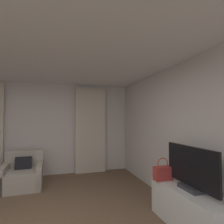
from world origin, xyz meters
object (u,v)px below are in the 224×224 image
armchair (23,176)px  handbag_primary (163,173)px  tv_flatscreen (191,169)px  tv_console (190,209)px

armchair → handbag_primary: 3.20m
tv_flatscreen → handbag_primary: size_ratio=2.70×
armchair → tv_console: (2.57, -2.50, 0.02)m
tv_console → handbag_primary: (-0.14, 0.46, 0.40)m
tv_console → handbag_primary: 0.63m
handbag_primary → tv_console: bearing=-72.7°
tv_flatscreen → handbag_primary: 0.54m
armchair → tv_console: armchair is taller
tv_flatscreen → handbag_primary: (-0.14, 0.49, -0.17)m
armchair → tv_flatscreen: (2.57, -2.54, 0.60)m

